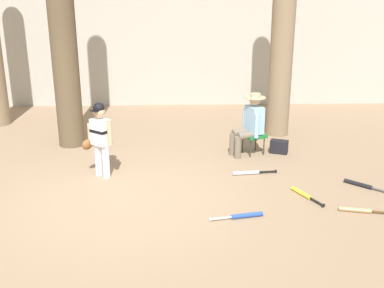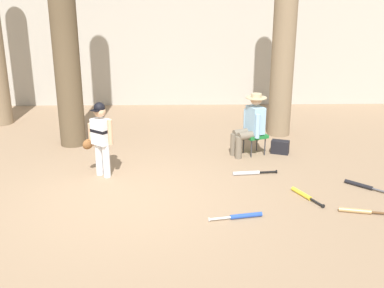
% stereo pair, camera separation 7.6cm
% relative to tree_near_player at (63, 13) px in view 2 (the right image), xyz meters
% --- Properties ---
extents(ground_plane, '(60.00, 60.00, 0.00)m').
position_rel_tree_near_player_xyz_m(ground_plane, '(1.38, -2.69, -2.63)').
color(ground_plane, '#897056').
extents(concrete_back_wall, '(18.00, 0.36, 2.95)m').
position_rel_tree_near_player_xyz_m(concrete_back_wall, '(1.38, 3.49, -1.15)').
color(concrete_back_wall, '#ADA89E').
rests_on(concrete_back_wall, ground).
extents(tree_near_player, '(0.76, 0.76, 6.02)m').
position_rel_tree_near_player_xyz_m(tree_near_player, '(0.00, 0.00, 0.00)').
color(tree_near_player, brown).
rests_on(tree_near_player, ground).
extents(tree_behind_spectator, '(0.80, 0.80, 5.21)m').
position_rel_tree_near_player_xyz_m(tree_behind_spectator, '(4.39, 0.59, -0.44)').
color(tree_behind_spectator, '#7F6B51').
rests_on(tree_behind_spectator, ground).
extents(young_ballplayer, '(0.59, 0.40, 1.31)m').
position_rel_tree_near_player_xyz_m(young_ballplayer, '(0.87, -1.73, -1.88)').
color(young_ballplayer, white).
rests_on(young_ballplayer, ground).
extents(folding_stool, '(0.52, 0.52, 0.41)m').
position_rel_tree_near_player_xyz_m(folding_stool, '(3.66, -0.67, -2.26)').
color(folding_stool, '#196B2D').
rests_on(folding_stool, ground).
extents(seated_spectator, '(0.67, 0.55, 1.20)m').
position_rel_tree_near_player_xyz_m(seated_spectator, '(3.57, -0.71, -1.99)').
color(seated_spectator, '#6B6051').
rests_on(seated_spectator, ground).
extents(handbag_beside_stool, '(0.38, 0.29, 0.26)m').
position_rel_tree_near_player_xyz_m(handbag_beside_stool, '(4.17, -0.66, -2.50)').
color(handbag_beside_stool, black).
rests_on(handbag_beside_stool, ground).
extents(bat_yellow_trainer, '(0.37, 0.68, 0.07)m').
position_rel_tree_near_player_xyz_m(bat_yellow_trainer, '(4.15, -2.65, -2.60)').
color(bat_yellow_trainer, yellow).
rests_on(bat_yellow_trainer, ground).
extents(bat_aluminum_silver, '(0.79, 0.15, 0.07)m').
position_rel_tree_near_player_xyz_m(bat_aluminum_silver, '(3.43, -1.74, -2.60)').
color(bat_aluminum_silver, '#B7BCC6').
rests_on(bat_aluminum_silver, ground).
extents(bat_black_composite, '(0.61, 0.58, 0.07)m').
position_rel_tree_near_player_xyz_m(bat_black_composite, '(5.19, -2.32, -2.60)').
color(bat_black_composite, black).
rests_on(bat_black_composite, ground).
extents(bat_blue_youth, '(0.78, 0.22, 0.07)m').
position_rel_tree_near_player_xyz_m(bat_blue_youth, '(3.10, -3.34, -2.60)').
color(bat_blue_youth, '#2347AD').
rests_on(bat_blue_youth, ground).
extents(bat_wood_tan, '(0.76, 0.23, 0.07)m').
position_rel_tree_near_player_xyz_m(bat_wood_tan, '(4.81, -3.22, -2.60)').
color(bat_wood_tan, tan).
rests_on(bat_wood_tan, ground).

